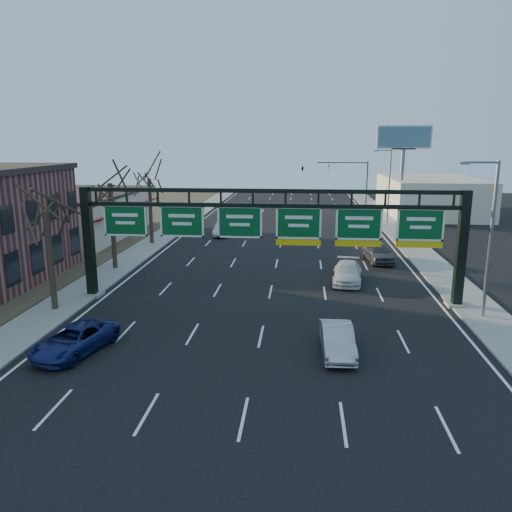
# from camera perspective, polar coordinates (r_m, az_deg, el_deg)

# --- Properties ---
(ground) EXTENTS (160.00, 160.00, 0.00)m
(ground) POSITION_cam_1_polar(r_m,az_deg,el_deg) (24.76, 0.18, -10.89)
(ground) COLOR black
(ground) RESTS_ON ground
(sidewalk_left) EXTENTS (3.00, 120.00, 0.12)m
(sidewalk_left) POSITION_cam_1_polar(r_m,az_deg,el_deg) (46.14, -13.58, 0.17)
(sidewalk_left) COLOR gray
(sidewalk_left) RESTS_ON ground
(sidewalk_right) EXTENTS (3.00, 120.00, 0.12)m
(sidewalk_right) POSITION_cam_1_polar(r_m,az_deg,el_deg) (45.01, 19.01, -0.50)
(sidewalk_right) COLOR gray
(sidewalk_right) RESTS_ON ground
(dirt_strip_left) EXTENTS (21.00, 120.00, 0.06)m
(dirt_strip_left) POSITION_cam_1_polar(r_m,az_deg,el_deg) (51.37, -26.58, 0.41)
(dirt_strip_left) COLOR #473D2B
(dirt_strip_left) RESTS_ON ground
(lane_markings) EXTENTS (21.60, 120.00, 0.01)m
(lane_markings) POSITION_cam_1_polar(r_m,az_deg,el_deg) (43.76, 2.51, -0.23)
(lane_markings) COLOR white
(lane_markings) RESTS_ON ground
(sign_gantry) EXTENTS (24.60, 1.20, 7.20)m
(sign_gantry) POSITION_cam_1_polar(r_m,az_deg,el_deg) (31.07, 1.79, 3.00)
(sign_gantry) COLOR black
(sign_gantry) RESTS_ON ground
(cream_strip) EXTENTS (10.90, 18.40, 4.70)m
(cream_strip) POSITION_cam_1_polar(r_m,az_deg,el_deg) (57.16, -19.11, 4.60)
(cream_strip) COLOR beige
(cream_strip) RESTS_ON ground
(building_right_distant) EXTENTS (12.00, 20.00, 5.00)m
(building_right_distant) POSITION_cam_1_polar(r_m,az_deg,el_deg) (75.12, 19.23, 6.56)
(building_right_distant) COLOR beige
(building_right_distant) RESTS_ON ground
(tree_gantry) EXTENTS (3.60, 3.60, 8.48)m
(tree_gantry) POSITION_cam_1_polar(r_m,az_deg,el_deg) (31.40, -23.04, 6.66)
(tree_gantry) COLOR #30261A
(tree_gantry) RESTS_ON sidewalk_left
(tree_mid) EXTENTS (3.60, 3.60, 9.24)m
(tree_mid) POSITION_cam_1_polar(r_m,az_deg,el_deg) (40.41, -16.45, 9.41)
(tree_mid) COLOR #30261A
(tree_mid) RESTS_ON sidewalk_left
(tree_far) EXTENTS (3.60, 3.60, 8.86)m
(tree_far) POSITION_cam_1_polar(r_m,az_deg,el_deg) (49.86, -12.19, 9.81)
(tree_far) COLOR #30261A
(tree_far) RESTS_ON sidewalk_left
(streetlight_near) EXTENTS (2.15, 0.22, 9.00)m
(streetlight_near) POSITION_cam_1_polar(r_m,az_deg,el_deg) (30.81, 25.08, 2.54)
(streetlight_near) COLOR slate
(streetlight_near) RESTS_ON sidewalk_right
(streetlight_far) EXTENTS (2.15, 0.22, 9.00)m
(streetlight_far) POSITION_cam_1_polar(r_m,az_deg,el_deg) (63.61, 14.87, 8.14)
(streetlight_far) COLOR slate
(streetlight_far) RESTS_ON sidewalk_right
(billboard_right) EXTENTS (7.00, 0.50, 12.00)m
(billboard_right) POSITION_cam_1_polar(r_m,az_deg,el_deg) (68.77, 16.51, 11.70)
(billboard_right) COLOR slate
(billboard_right) RESTS_ON ground
(traffic_signal_mast) EXTENTS (10.16, 0.54, 7.00)m
(traffic_signal_mast) POSITION_cam_1_polar(r_m,az_deg,el_deg) (77.76, 8.09, 9.56)
(traffic_signal_mast) COLOR black
(traffic_signal_mast) RESTS_ON ground
(car_blue_suv) EXTENTS (3.35, 5.20, 1.33)m
(car_blue_suv) POSITION_cam_1_polar(r_m,az_deg,el_deg) (25.95, -20.01, -8.97)
(car_blue_suv) COLOR navy
(car_blue_suv) RESTS_ON ground
(car_silver_sedan) EXTENTS (1.63, 4.29, 1.39)m
(car_silver_sedan) POSITION_cam_1_polar(r_m,az_deg,el_deg) (24.63, 9.28, -9.44)
(car_silver_sedan) COLOR #A5A5A9
(car_silver_sedan) RESTS_ON ground
(car_white_wagon) EXTENTS (2.51, 5.07, 1.42)m
(car_white_wagon) POSITION_cam_1_polar(r_m,az_deg,el_deg) (36.81, 10.41, -1.87)
(car_white_wagon) COLOR silver
(car_white_wagon) RESTS_ON ground
(car_grey_far) EXTENTS (2.55, 4.99, 1.62)m
(car_grey_far) POSITION_cam_1_polar(r_m,az_deg,el_deg) (43.55, 13.75, 0.42)
(car_grey_far) COLOR #434649
(car_grey_far) RESTS_ON ground
(car_silver_distant) EXTENTS (1.57, 4.15, 1.35)m
(car_silver_distant) POSITION_cam_1_polar(r_m,az_deg,el_deg) (54.10, -3.86, 3.04)
(car_silver_distant) COLOR #B6B6BB
(car_silver_distant) RESTS_ON ground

